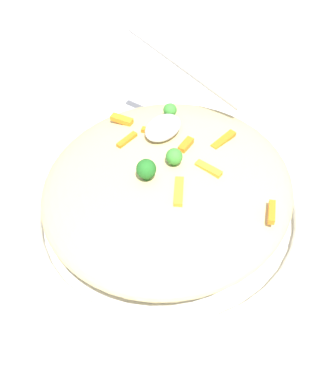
# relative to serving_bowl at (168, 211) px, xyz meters

# --- Properties ---
(ground_plane) EXTENTS (2.40, 2.40, 0.00)m
(ground_plane) POSITION_rel_serving_bowl_xyz_m (0.00, 0.00, -0.02)
(ground_plane) COLOR silver
(serving_bowl) EXTENTS (0.36, 0.36, 0.04)m
(serving_bowl) POSITION_rel_serving_bowl_xyz_m (0.00, 0.00, 0.00)
(serving_bowl) COLOR white
(serving_bowl) RESTS_ON ground_plane
(pasta_mound) EXTENTS (0.33, 0.31, 0.07)m
(pasta_mound) POSITION_rel_serving_bowl_xyz_m (0.00, 0.00, 0.05)
(pasta_mound) COLOR #D1BA7A
(pasta_mound) RESTS_ON serving_bowl
(carrot_piece_0) EXTENTS (0.01, 0.04, 0.01)m
(carrot_piece_0) POSITION_rel_serving_bowl_xyz_m (-0.03, 0.04, 0.08)
(carrot_piece_0) COLOR orange
(carrot_piece_0) RESTS_ON pasta_mound
(carrot_piece_1) EXTENTS (0.02, 0.03, 0.01)m
(carrot_piece_1) POSITION_rel_serving_bowl_xyz_m (-0.04, -0.11, 0.08)
(carrot_piece_1) COLOR orange
(carrot_piece_1) RESTS_ON pasta_mound
(carrot_piece_2) EXTENTS (0.03, 0.01, 0.01)m
(carrot_piece_2) POSITION_rel_serving_bowl_xyz_m (-0.01, -0.07, 0.08)
(carrot_piece_2) COLOR orange
(carrot_piece_2) RESTS_ON pasta_mound
(carrot_piece_3) EXTENTS (0.04, 0.01, 0.01)m
(carrot_piece_3) POSITION_rel_serving_bowl_xyz_m (-0.09, 0.02, 0.08)
(carrot_piece_3) COLOR orange
(carrot_piece_3) RESTS_ON pasta_mound
(carrot_piece_4) EXTENTS (0.03, 0.01, 0.01)m
(carrot_piece_4) POSITION_rel_serving_bowl_xyz_m (-0.05, -0.01, 0.08)
(carrot_piece_4) COLOR orange
(carrot_piece_4) RESTS_ON pasta_mound
(carrot_piece_5) EXTENTS (0.04, 0.03, 0.01)m
(carrot_piece_5) POSITION_rel_serving_bowl_xyz_m (0.02, 0.03, 0.08)
(carrot_piece_5) COLOR orange
(carrot_piece_5) RESTS_ON pasta_mound
(carrot_piece_6) EXTENTS (0.02, 0.04, 0.01)m
(carrot_piece_6) POSITION_rel_serving_bowl_xyz_m (-0.05, -0.05, 0.08)
(carrot_piece_6) COLOR orange
(carrot_piece_6) RESTS_ON pasta_mound
(carrot_piece_7) EXTENTS (0.03, 0.02, 0.01)m
(carrot_piece_7) POSITION_rel_serving_bowl_xyz_m (-0.02, 0.13, 0.08)
(carrot_piece_7) COLOR orange
(carrot_piece_7) RESTS_ON pasta_mound
(broccoli_floret_0) EXTENTS (0.02, 0.02, 0.03)m
(broccoli_floret_0) POSITION_rel_serving_bowl_xyz_m (-0.01, 0.00, 0.09)
(broccoli_floret_0) COLOR #377928
(broccoli_floret_0) RESTS_ON pasta_mound
(broccoli_floret_1) EXTENTS (0.02, 0.02, 0.03)m
(broccoli_floret_1) POSITION_rel_serving_bowl_xyz_m (0.03, -0.01, 0.10)
(broccoli_floret_1) COLOR #205B1C
(broccoli_floret_1) RESTS_ON pasta_mound
(broccoli_floret_2) EXTENTS (0.02, 0.02, 0.02)m
(broccoli_floret_2) POSITION_rel_serving_bowl_xyz_m (-0.09, -0.06, 0.09)
(broccoli_floret_2) COLOR #377928
(broccoli_floret_2) RESTS_ON pasta_mound
(serving_spoon) EXTENTS (0.13, 0.16, 0.10)m
(serving_spoon) POSITION_rel_serving_bowl_xyz_m (-0.08, -0.05, 0.10)
(serving_spoon) COLOR #B7B7BC
(serving_spoon) RESTS_ON pasta_mound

